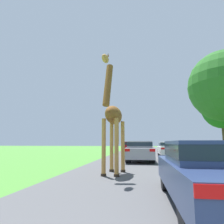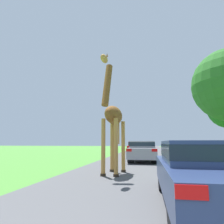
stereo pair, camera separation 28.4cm
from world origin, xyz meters
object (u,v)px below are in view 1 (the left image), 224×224
Objects in this scene: giraffe_near_road at (113,118)px; car_far_ahead at (169,149)px; car_lead_maroon at (212,170)px; car_queue_left at (131,147)px; tree_right_cluster at (223,109)px; car_queue_right at (140,150)px.

giraffe_near_road reaches higher than car_far_ahead.
car_lead_maroon is at bearing 130.42° from giraffe_near_road.
car_queue_left is at bearing 97.19° from car_lead_maroon.
car_lead_maroon is 0.61× the size of tree_right_cluster.
car_lead_maroon is (2.67, -3.93, -1.66)m from giraffe_near_road.
giraffe_near_road is 6.43m from car_queue_right.
car_queue_right is 12.54m from car_queue_left.
car_far_ahead is at bearing 62.06° from car_queue_right.
car_queue_left is (-0.17, 18.60, -1.63)m from giraffe_near_road.
car_lead_maroon is at bearing -81.03° from car_queue_right.
car_queue_right is at bearing -84.26° from car_queue_left.
car_far_ahead is (3.91, -7.47, -0.01)m from car_queue_left.
giraffe_near_road is 1.09× the size of car_queue_right.
car_far_ahead is 9.49m from tree_right_cluster.
car_far_ahead reaches higher than car_lead_maroon.
giraffe_near_road reaches higher than car_lead_maroon.
car_queue_left reaches higher than car_queue_right.
car_far_ahead is (1.07, 15.06, 0.02)m from car_lead_maroon.
car_lead_maroon is 10.18m from car_queue_right.
giraffe_near_road is at bearing -89.48° from car_queue_left.
car_lead_maroon is at bearing -111.93° from tree_right_cluster.
tree_right_cluster is (10.82, -2.72, 4.44)m from car_queue_left.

